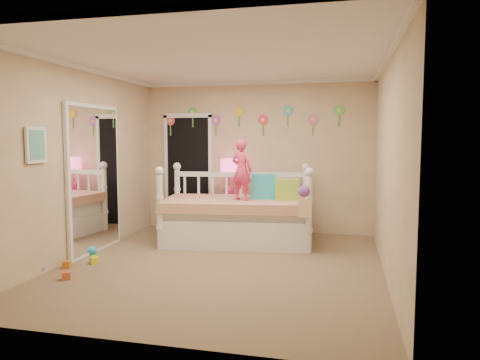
% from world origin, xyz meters
% --- Properties ---
extents(floor, '(4.00, 4.50, 0.01)m').
position_xyz_m(floor, '(0.00, 0.00, 0.00)').
color(floor, '#7F684C').
rests_on(floor, ground).
extents(ceiling, '(4.00, 4.50, 0.01)m').
position_xyz_m(ceiling, '(0.00, 0.00, 2.60)').
color(ceiling, white).
rests_on(ceiling, floor).
extents(back_wall, '(4.00, 0.01, 2.60)m').
position_xyz_m(back_wall, '(0.00, 2.25, 1.30)').
color(back_wall, tan).
rests_on(back_wall, floor).
extents(left_wall, '(0.01, 4.50, 2.60)m').
position_xyz_m(left_wall, '(-2.00, 0.00, 1.30)').
color(left_wall, tan).
rests_on(left_wall, floor).
extents(right_wall, '(0.01, 4.50, 2.60)m').
position_xyz_m(right_wall, '(2.00, 0.00, 1.30)').
color(right_wall, tan).
rests_on(right_wall, floor).
extents(crown_molding, '(4.00, 4.50, 0.06)m').
position_xyz_m(crown_molding, '(0.00, 0.00, 2.57)').
color(crown_molding, white).
rests_on(crown_molding, ceiling).
extents(daybed, '(2.42, 1.52, 1.24)m').
position_xyz_m(daybed, '(-0.11, 1.29, 0.62)').
color(daybed, white).
rests_on(daybed, floor).
extents(pillow_turquoise, '(0.40, 0.20, 0.38)m').
position_xyz_m(pillow_turquoise, '(0.30, 1.36, 0.88)').
color(pillow_turquoise, '#28AEC8').
rests_on(pillow_turquoise, daybed).
extents(pillow_lime, '(0.36, 0.19, 0.33)m').
position_xyz_m(pillow_lime, '(0.66, 1.30, 0.85)').
color(pillow_lime, '#97BF3A').
rests_on(pillow_lime, daybed).
extents(child, '(0.39, 0.32, 0.92)m').
position_xyz_m(child, '(-0.01, 1.16, 1.15)').
color(child, '#EB355C').
rests_on(child, daybed).
extents(nightstand, '(0.42, 0.34, 0.63)m').
position_xyz_m(nightstand, '(-0.43, 2.01, 0.32)').
color(nightstand, white).
rests_on(nightstand, floor).
extents(table_lamp, '(0.29, 0.29, 0.64)m').
position_xyz_m(table_lamp, '(-0.43, 2.01, 1.06)').
color(table_lamp, '#DF1D57').
rests_on(table_lamp, nightstand).
extents(closet_doorway, '(0.90, 0.04, 2.07)m').
position_xyz_m(closet_doorway, '(-1.25, 2.23, 1.03)').
color(closet_doorway, black).
rests_on(closet_doorway, back_wall).
extents(flower_decals, '(3.40, 0.02, 0.50)m').
position_xyz_m(flower_decals, '(-0.09, 2.24, 1.94)').
color(flower_decals, '#B2668C').
rests_on(flower_decals, back_wall).
extents(mirror_closet, '(0.07, 1.30, 2.10)m').
position_xyz_m(mirror_closet, '(-1.96, 0.30, 1.05)').
color(mirror_closet, white).
rests_on(mirror_closet, left_wall).
extents(wall_picture, '(0.05, 0.34, 0.42)m').
position_xyz_m(wall_picture, '(-1.97, -0.90, 1.55)').
color(wall_picture, white).
rests_on(wall_picture, left_wall).
extents(hanging_bag, '(0.20, 0.16, 0.36)m').
position_xyz_m(hanging_bag, '(0.98, 0.68, 0.75)').
color(hanging_bag, beige).
rests_on(hanging_bag, daybed).
extents(toy_scatter, '(1.09, 1.45, 0.11)m').
position_xyz_m(toy_scatter, '(-1.75, -0.48, 0.06)').
color(toy_scatter, '#996666').
rests_on(toy_scatter, floor).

